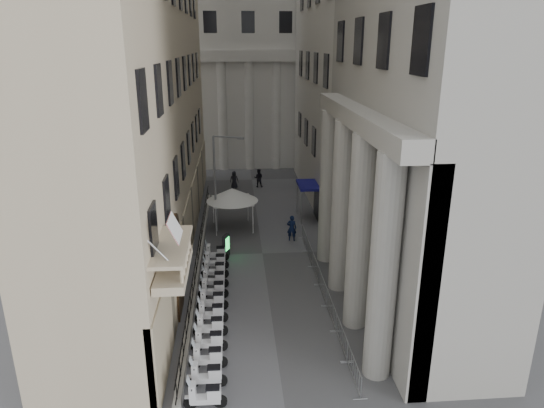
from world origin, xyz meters
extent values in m
cube|color=beige|center=(0.00, 48.00, 15.00)|extent=(22.00, 10.00, 30.00)
cylinder|color=silver|center=(-3.29, 22.75, 1.11)|extent=(0.06, 0.06, 2.21)
cylinder|color=silver|center=(-0.47, 22.75, 1.11)|extent=(0.06, 0.06, 2.21)
cylinder|color=silver|center=(-3.29, 25.57, 1.11)|extent=(0.06, 0.06, 2.21)
cylinder|color=silver|center=(-0.47, 25.57, 1.11)|extent=(0.06, 0.06, 2.21)
cube|color=silver|center=(-1.88, 24.16, 2.26)|extent=(3.02, 3.02, 0.12)
cone|color=silver|center=(-1.88, 24.16, 2.77)|extent=(4.02, 4.02, 1.01)
cylinder|color=gray|center=(-3.29, 23.73, 3.72)|extent=(0.16, 0.16, 7.44)
cylinder|color=gray|center=(-2.25, 23.33, 7.44)|extent=(2.13, 0.91, 0.12)
cube|color=gray|center=(-1.29, 22.96, 7.40)|extent=(0.51, 0.36, 0.14)
cube|color=black|center=(-2.51, 18.81, 0.81)|extent=(0.51, 0.79, 1.62)
cube|color=#19E54C|center=(-2.39, 18.76, 0.99)|extent=(0.25, 0.55, 0.90)
imported|color=#0C1533|center=(2.30, 21.37, 0.98)|extent=(0.80, 0.62, 1.96)
imported|color=black|center=(0.59, 35.59, 0.94)|extent=(1.01, 0.84, 1.87)
imported|color=black|center=(-1.87, 35.34, 0.88)|extent=(0.88, 0.60, 1.75)
camera|label=1|loc=(-1.76, -11.64, 13.94)|focal=32.00mm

